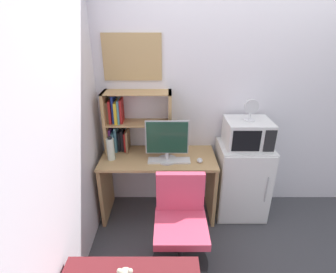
% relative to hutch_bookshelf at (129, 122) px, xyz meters
% --- Properties ---
extents(wall_back, '(6.40, 0.04, 2.60)m').
position_rel_hutch_bookshelf_xyz_m(wall_back, '(1.66, 0.13, 0.22)').
color(wall_back, silver).
rests_on(wall_back, ground_plane).
extents(wall_left, '(0.04, 4.40, 2.60)m').
position_rel_hutch_bookshelf_xyz_m(wall_left, '(-0.36, -1.49, 0.22)').
color(wall_left, silver).
rests_on(wall_left, ground_plane).
extents(desk, '(1.22, 0.56, 0.74)m').
position_rel_hutch_bookshelf_xyz_m(desk, '(0.32, -0.17, -0.57)').
color(desk, tan).
rests_on(desk, ground_plane).
extents(hutch_bookshelf, '(0.71, 0.24, 0.67)m').
position_rel_hutch_bookshelf_xyz_m(hutch_bookshelf, '(0.00, 0.00, 0.00)').
color(hutch_bookshelf, tan).
rests_on(hutch_bookshelf, desk).
extents(monitor, '(0.44, 0.22, 0.44)m').
position_rel_hutch_bookshelf_xyz_m(monitor, '(0.42, -0.24, -0.11)').
color(monitor, '#B7B7BC').
rests_on(monitor, desk).
extents(keyboard, '(0.44, 0.12, 0.02)m').
position_rel_hutch_bookshelf_xyz_m(keyboard, '(0.44, -0.26, -0.33)').
color(keyboard, silver).
rests_on(keyboard, desk).
extents(computer_mouse, '(0.06, 0.09, 0.04)m').
position_rel_hutch_bookshelf_xyz_m(computer_mouse, '(0.75, -0.28, -0.32)').
color(computer_mouse, silver).
rests_on(computer_mouse, desk).
extents(water_bottle, '(0.08, 0.08, 0.25)m').
position_rel_hutch_bookshelf_xyz_m(water_bottle, '(-0.17, -0.22, -0.22)').
color(water_bottle, silver).
rests_on(water_bottle, desk).
extents(mini_fridge, '(0.55, 0.49, 0.86)m').
position_rel_hutch_bookshelf_xyz_m(mini_fridge, '(1.25, -0.14, -0.65)').
color(mini_fridge, white).
rests_on(mini_fridge, ground_plane).
extents(microwave, '(0.46, 0.39, 0.28)m').
position_rel_hutch_bookshelf_xyz_m(microwave, '(1.25, -0.14, -0.08)').
color(microwave, silver).
rests_on(microwave, mini_fridge).
extents(desk_fan, '(0.14, 0.11, 0.22)m').
position_rel_hutch_bookshelf_xyz_m(desk_fan, '(1.25, -0.14, 0.18)').
color(desk_fan, silver).
rests_on(desk_fan, microwave).
extents(desk_chair, '(0.52, 0.52, 0.86)m').
position_rel_hutch_bookshelf_xyz_m(desk_chair, '(0.54, -0.83, -0.71)').
color(desk_chair, black).
rests_on(desk_chair, ground_plane).
extents(wall_corkboard, '(0.60, 0.02, 0.46)m').
position_rel_hutch_bookshelf_xyz_m(wall_corkboard, '(0.06, 0.10, 0.65)').
color(wall_corkboard, tan).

